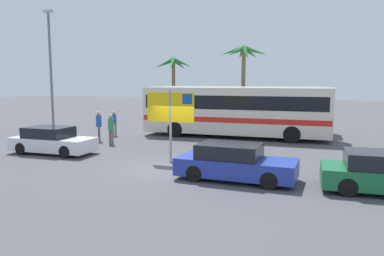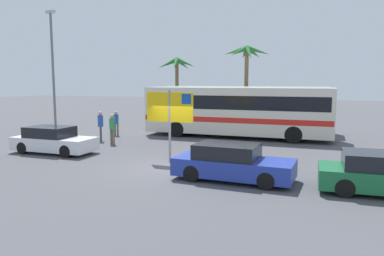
% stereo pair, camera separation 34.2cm
% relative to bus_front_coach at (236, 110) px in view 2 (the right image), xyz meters
% --- Properties ---
extents(ground, '(120.00, 120.00, 0.00)m').
position_rel_bus_front_coach_xyz_m(ground, '(-0.65, -9.36, -1.78)').
color(ground, '#4C4C51').
extents(bus_front_coach, '(11.72, 2.43, 3.17)m').
position_rel_bus_front_coach_xyz_m(bus_front_coach, '(0.00, 0.00, 0.00)').
color(bus_front_coach, silver).
rests_on(bus_front_coach, ground).
extents(bus_rear_coach, '(11.72, 2.43, 3.17)m').
position_rel_bus_front_coach_xyz_m(bus_rear_coach, '(-0.36, 3.41, 0.00)').
color(bus_rear_coach, silver).
rests_on(bus_rear_coach, ground).
extents(ferry_sign, '(2.20, 0.11, 3.20)m').
position_rel_bus_front_coach_xyz_m(ferry_sign, '(-1.03, -8.10, 0.54)').
color(ferry_sign, gray).
rests_on(ferry_sign, ground).
extents(car_green, '(4.14, 1.90, 1.32)m').
position_rel_bus_front_coach_xyz_m(car_green, '(7.19, -10.08, -1.15)').
color(car_green, '#196638').
rests_on(car_green, ground).
extents(car_white, '(4.17, 1.72, 1.32)m').
position_rel_bus_front_coach_xyz_m(car_white, '(-7.42, -8.15, -1.15)').
color(car_white, silver).
rests_on(car_white, ground).
extents(car_blue, '(4.36, 1.91, 1.32)m').
position_rel_bus_front_coach_xyz_m(car_blue, '(2.23, -10.09, -1.15)').
color(car_blue, '#23389E').
rests_on(car_blue, ground).
extents(pedestrian_crossing_lot, '(0.32, 0.32, 1.72)m').
position_rel_bus_front_coach_xyz_m(pedestrian_crossing_lot, '(-6.05, -4.86, -0.77)').
color(pedestrian_crossing_lot, '#706656').
rests_on(pedestrian_crossing_lot, ground).
extents(pedestrian_by_bus, '(0.32, 0.32, 1.62)m').
position_rel_bus_front_coach_xyz_m(pedestrian_by_bus, '(-7.63, -1.87, -0.83)').
color(pedestrian_by_bus, '#706656').
rests_on(pedestrian_by_bus, ground).
extents(pedestrian_near_sign, '(0.32, 0.32, 1.79)m').
position_rel_bus_front_coach_xyz_m(pedestrian_near_sign, '(-7.33, -4.12, -0.72)').
color(pedestrian_near_sign, '#4C4C51').
rests_on(pedestrian_near_sign, ground).
extents(lamp_post_left_side, '(0.56, 0.20, 7.58)m').
position_rel_bus_front_coach_xyz_m(lamp_post_left_side, '(-9.68, -5.25, 2.33)').
color(lamp_post_left_side, slate).
rests_on(lamp_post_left_side, ground).
extents(palm_tree_seaside, '(3.78, 3.45, 6.41)m').
position_rel_bus_front_coach_xyz_m(palm_tree_seaside, '(-0.87, 6.97, 3.45)').
color(palm_tree_seaside, brown).
rests_on(palm_tree_seaside, ground).
extents(palm_tree_inland, '(3.47, 3.48, 5.74)m').
position_rel_bus_front_coach_xyz_m(palm_tree_inland, '(-7.82, 9.11, 2.80)').
color(palm_tree_inland, brown).
rests_on(palm_tree_inland, ground).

